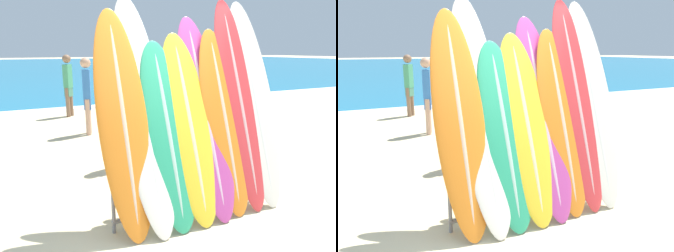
# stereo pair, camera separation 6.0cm
# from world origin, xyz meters

# --- Properties ---
(ocean_water) EXTENTS (120.00, 60.00, 0.01)m
(ocean_water) POSITION_xyz_m (0.00, 37.90, 0.00)
(ocean_water) COLOR teal
(ocean_water) RESTS_ON ground_plane
(surfboard_rack) EXTENTS (2.10, 0.04, 0.86)m
(surfboard_rack) POSITION_xyz_m (0.36, 0.75, 0.47)
(surfboard_rack) COLOR slate
(surfboard_rack) RESTS_ON ground_plane
(surfboard_slot_0) EXTENTS (0.53, 0.86, 2.32)m
(surfboard_slot_0) POSITION_xyz_m (-0.51, 0.82, 1.16)
(surfboard_slot_0) COLOR orange
(surfboard_slot_0) RESTS_ON ground_plane
(surfboard_slot_1) EXTENTS (0.52, 1.13, 2.49)m
(surfboard_slot_1) POSITION_xyz_m (-0.26, 0.90, 1.25)
(surfboard_slot_1) COLOR silver
(surfboard_slot_1) RESTS_ON ground_plane
(surfboard_slot_2) EXTENTS (0.56, 0.86, 2.00)m
(surfboard_slot_2) POSITION_xyz_m (-0.02, 0.78, 1.00)
(surfboard_slot_2) COLOR #289E70
(surfboard_slot_2) RESTS_ON ground_plane
(surfboard_slot_3) EXTENTS (0.56, 0.93, 2.09)m
(surfboard_slot_3) POSITION_xyz_m (0.25, 0.79, 1.05)
(surfboard_slot_3) COLOR yellow
(surfboard_slot_3) RESTS_ON ground_plane
(surfboard_slot_4) EXTENTS (0.55, 1.03, 2.29)m
(surfboard_slot_4) POSITION_xyz_m (0.50, 0.85, 1.14)
(surfboard_slot_4) COLOR #B23D8E
(surfboard_slot_4) RESTS_ON ground_plane
(surfboard_slot_5) EXTENTS (0.54, 0.85, 2.14)m
(surfboard_slot_5) POSITION_xyz_m (0.73, 0.80, 1.07)
(surfboard_slot_5) COLOR orange
(surfboard_slot_5) RESTS_ON ground_plane
(surfboard_slot_6) EXTENTS (0.51, 0.99, 2.51)m
(surfboard_slot_6) POSITION_xyz_m (0.99, 0.86, 1.26)
(surfboard_slot_6) COLOR red
(surfboard_slot_6) RESTS_ON ground_plane
(surfboard_slot_7) EXTENTS (0.57, 0.99, 2.50)m
(surfboard_slot_7) POSITION_xyz_m (1.23, 0.87, 1.25)
(surfboard_slot_7) COLOR silver
(surfboard_slot_7) RESTS_ON ground_plane
(person_near_water) EXTENTS (0.27, 0.24, 1.57)m
(person_near_water) POSITION_xyz_m (0.25, 2.63, 0.86)
(person_near_water) COLOR tan
(person_near_water) RESTS_ON ground_plane
(person_mid_beach) EXTENTS (0.28, 0.30, 1.75)m
(person_mid_beach) POSITION_xyz_m (0.06, 7.28, 0.95)
(person_mid_beach) COLOR #846047
(person_mid_beach) RESTS_ON ground_plane
(person_far_left) EXTENTS (0.23, 0.28, 1.71)m
(person_far_left) POSITION_xyz_m (0.07, 5.01, 0.94)
(person_far_left) COLOR tan
(person_far_left) RESTS_ON ground_plane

